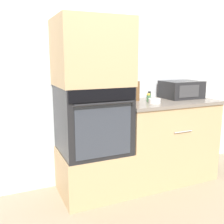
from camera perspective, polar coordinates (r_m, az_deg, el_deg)
name	(u,v)px	position (r m, az deg, el deg)	size (l,w,h in m)	color
ground_plane	(136,199)	(2.79, 5.14, -18.32)	(12.00, 12.00, 0.00)	gray
wall_back	(110,71)	(2.99, -0.35, 8.94)	(8.00, 0.05, 2.50)	silver
oven_cabinet_base	(93,172)	(2.80, -4.09, -12.85)	(0.68, 0.60, 0.46)	tan
wall_oven	(93,119)	(2.61, -4.24, -1.52)	(0.65, 0.64, 0.67)	black
oven_cabinet_upper	(91,52)	(2.55, -4.49, 12.79)	(0.68, 0.60, 0.63)	tan
counter_unit	(165,140)	(3.10, 11.45, -5.95)	(1.11, 0.63, 0.93)	tan
microwave	(181,89)	(3.21, 14.83, 4.77)	(0.44, 0.35, 0.20)	#232326
knife_block	(132,91)	(2.93, 4.39, 4.66)	(0.11, 0.14, 0.26)	brown
bowl	(154,101)	(2.79, 9.23, 2.42)	(0.13, 0.13, 0.05)	white
condiment_jar_near	(148,98)	(2.88, 7.93, 3.14)	(0.04, 0.04, 0.09)	#427047
condiment_jar_mid	(149,95)	(3.06, 8.12, 3.62)	(0.04, 0.04, 0.09)	#427047
condiment_jar_far	(122,97)	(2.87, 2.26, 3.36)	(0.05, 0.05, 0.10)	brown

